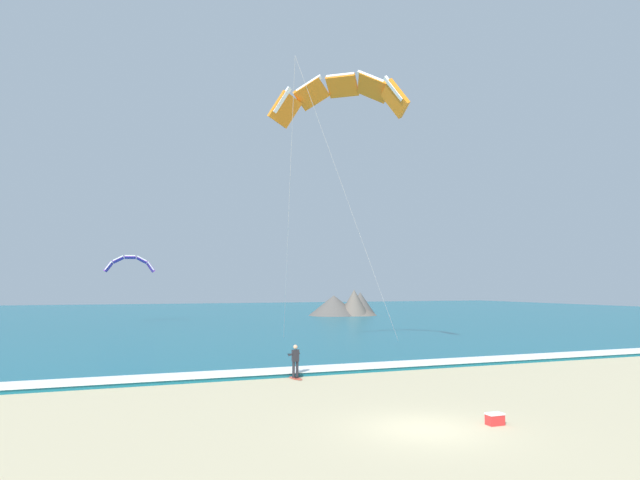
{
  "coord_description": "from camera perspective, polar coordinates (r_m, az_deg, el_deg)",
  "views": [
    {
      "loc": [
        -9.68,
        -16.05,
        4.65
      ],
      "look_at": [
        2.1,
        15.36,
        7.47
      ],
      "focal_mm": 31.01,
      "sensor_mm": 36.0,
      "label": 1
    }
  ],
  "objects": [
    {
      "name": "kite_primary",
      "position": [
        39.53,
        2.1,
        14.78
      ],
      "size": [
        9.07,
        9.75,
        18.18
      ],
      "color": "orange"
    },
    {
      "name": "surfboard",
      "position": [
        28.8,
        -2.56,
        -14.03
      ],
      "size": [
        0.6,
        1.44,
        0.09
      ],
      "color": "#E04C38",
      "rests_on": "ground"
    },
    {
      "name": "kitesurfer",
      "position": [
        28.68,
        -2.57,
        -12.23
      ],
      "size": [
        0.55,
        0.55,
        1.69
      ],
      "color": "#232328",
      "rests_on": "ground"
    },
    {
      "name": "surf_foam",
      "position": [
        30.35,
        -1.77,
        -13.19
      ],
      "size": [
        200.0,
        2.15,
        0.04
      ],
      "primitive_type": "cube",
      "color": "white",
      "rests_on": "sea"
    },
    {
      "name": "sea",
      "position": [
        88.07,
        -14.34,
        -7.62
      ],
      "size": [
        200.0,
        120.0,
        0.2
      ],
      "primitive_type": "cube",
      "color": "#146075",
      "rests_on": "ground"
    },
    {
      "name": "cooler_box",
      "position": [
        20.38,
        17.6,
        -17.18
      ],
      "size": [
        0.58,
        0.38,
        0.4
      ],
      "color": "red",
      "rests_on": "ground"
    },
    {
      "name": "headland_right",
      "position": [
        85.74,
        2.82,
        -6.78
      ],
      "size": [
        11.13,
        8.43,
        4.19
      ],
      "color": "#665B51",
      "rests_on": "ground"
    },
    {
      "name": "kite_distant",
      "position": [
        71.35,
        -19.02,
        -2.17
      ],
      "size": [
        5.93,
        1.53,
        2.12
      ],
      "color": "purple"
    },
    {
      "name": "ground_plane",
      "position": [
        19.31,
        10.8,
        -18.64
      ],
      "size": [
        200.0,
        200.0,
        0.0
      ],
      "primitive_type": "plane",
      "color": "#C6B78E"
    }
  ]
}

